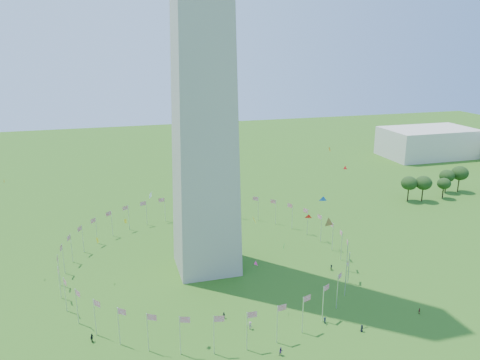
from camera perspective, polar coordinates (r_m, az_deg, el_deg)
name	(u,v)px	position (r m, az deg, el deg)	size (l,w,h in m)	color
flag_ring	(207,252)	(136.54, -4.09, -8.78)	(80.24, 80.24, 9.00)	silver
gov_building_east_a	(428,142)	(287.08, 21.92, 4.27)	(50.00, 30.00, 16.00)	beige
crowd	(272,359)	(101.81, 3.87, -20.90)	(86.31, 68.80, 2.05)	gray
kites_aloft	(299,217)	(111.16, 7.17, -4.47)	(102.72, 83.81, 38.34)	blue
tree_line_east	(453,184)	(217.19, 24.55, -0.45)	(53.74, 15.48, 11.16)	#234617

